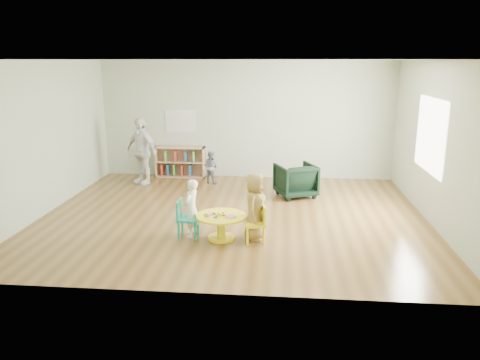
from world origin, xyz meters
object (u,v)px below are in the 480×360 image
(child_right, at_px, (255,207))
(kid_chair_right, at_px, (258,222))
(adult_caretaker, at_px, (141,151))
(kid_chair_left, at_px, (186,217))
(toddler, at_px, (211,167))
(child_left, at_px, (191,208))
(bookshelf, at_px, (180,162))
(activity_table, at_px, (221,222))
(armchair, at_px, (296,180))

(child_right, bearing_deg, kid_chair_right, -142.31)
(kid_chair_right, distance_m, adult_caretaker, 4.43)
(kid_chair_left, bearing_deg, kid_chair_right, 85.81)
(kid_chair_right, relative_size, toddler, 0.78)
(child_left, bearing_deg, kid_chair_right, 97.55)
(child_left, bearing_deg, kid_chair_left, -41.54)
(kid_chair_left, xyz_separation_m, bookshelf, (-0.96, 4.01, 0.03))
(kid_chair_left, bearing_deg, bookshelf, -166.13)
(kid_chair_right, bearing_deg, activity_table, 75.25)
(bookshelf, relative_size, child_right, 1.10)
(activity_table, distance_m, bookshelf, 4.32)
(activity_table, distance_m, adult_caretaker, 4.04)
(activity_table, height_order, adult_caretaker, adult_caretaker)
(kid_chair_left, distance_m, kid_chair_right, 1.17)
(child_left, xyz_separation_m, child_right, (1.03, -0.05, 0.07))
(bookshelf, relative_size, child_left, 1.26)
(armchair, height_order, child_left, child_left)
(kid_chair_left, relative_size, armchair, 0.81)
(bookshelf, bearing_deg, adult_caretaker, -134.55)
(activity_table, xyz_separation_m, bookshelf, (-1.55, 4.04, 0.09))
(child_right, bearing_deg, child_left, 96.33)
(kid_chair_right, bearing_deg, armchair, -22.79)
(child_left, distance_m, toddler, 3.41)
(child_left, relative_size, toddler, 1.24)
(adult_caretaker, bearing_deg, kid_chair_right, -19.38)
(child_right, height_order, adult_caretaker, adult_caretaker)
(kid_chair_left, height_order, adult_caretaker, adult_caretaker)
(activity_table, distance_m, kid_chair_left, 0.59)
(kid_chair_right, relative_size, child_left, 0.63)
(kid_chair_right, bearing_deg, adult_caretaker, 31.70)
(bookshelf, height_order, toddler, toddler)
(child_right, bearing_deg, activity_table, 102.98)
(armchair, xyz_separation_m, child_right, (-0.71, -2.51, 0.20))
(activity_table, bearing_deg, kid_chair_left, 177.00)
(toddler, bearing_deg, kid_chair_right, 133.65)
(activity_table, height_order, bookshelf, bookshelf)
(activity_table, height_order, kid_chair_right, kid_chair_right)
(bookshelf, bearing_deg, child_right, -62.53)
(activity_table, relative_size, kid_chair_right, 1.34)
(bookshelf, distance_m, adult_caretaker, 1.11)
(bookshelf, distance_m, armchair, 3.16)
(child_left, bearing_deg, toddler, -161.00)
(kid_chair_right, distance_m, bookshelf, 4.62)
(kid_chair_left, relative_size, bookshelf, 0.52)
(bookshelf, bearing_deg, child_left, -75.06)
(child_right, bearing_deg, bookshelf, 36.85)
(kid_chair_right, xyz_separation_m, armchair, (0.65, 2.61, 0.03))
(child_right, bearing_deg, adult_caretaker, 50.10)
(kid_chair_right, relative_size, bookshelf, 0.50)
(child_left, relative_size, adult_caretaker, 0.62)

